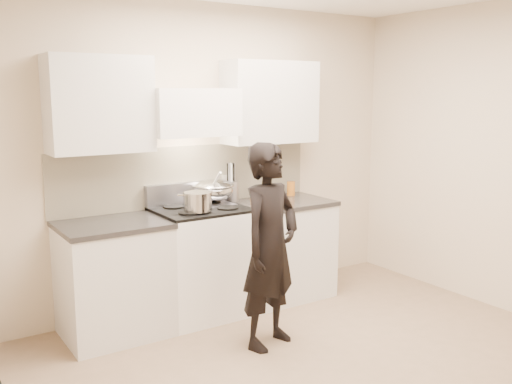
% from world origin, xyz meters
% --- Properties ---
extents(ground_plane, '(4.00, 4.00, 0.00)m').
position_xyz_m(ground_plane, '(0.00, 0.00, 0.00)').
color(ground_plane, '#8B7159').
extents(room_shell, '(4.04, 3.54, 2.70)m').
position_xyz_m(room_shell, '(-0.06, 0.37, 1.60)').
color(room_shell, beige).
rests_on(room_shell, ground).
extents(stove, '(0.76, 0.65, 0.96)m').
position_xyz_m(stove, '(-0.30, 1.42, 0.47)').
color(stove, white).
rests_on(stove, ground).
extents(counter_right, '(0.92, 0.67, 0.92)m').
position_xyz_m(counter_right, '(0.53, 1.43, 0.46)').
color(counter_right, silver).
rests_on(counter_right, ground).
extents(counter_left, '(0.82, 0.67, 0.92)m').
position_xyz_m(counter_left, '(-1.08, 1.43, 0.46)').
color(counter_left, silver).
rests_on(counter_left, ground).
extents(wok, '(0.38, 0.47, 0.31)m').
position_xyz_m(wok, '(-0.10, 1.57, 1.06)').
color(wok, '#B1B1B1').
rests_on(wok, stove).
extents(stock_pot, '(0.31, 0.30, 0.15)m').
position_xyz_m(stock_pot, '(-0.40, 1.28, 1.04)').
color(stock_pot, '#B1B1B1').
rests_on(stock_pot, stove).
extents(utensil_crock, '(0.13, 0.13, 0.35)m').
position_xyz_m(utensil_crock, '(0.15, 1.67, 1.03)').
color(utensil_crock, '#A5A7B6').
rests_on(utensil_crock, counter_right).
extents(spice_jar, '(0.04, 0.04, 0.10)m').
position_xyz_m(spice_jar, '(0.35, 1.62, 0.97)').
color(spice_jar, '#C1660E').
rests_on(spice_jar, counter_right).
extents(oil_glass, '(0.08, 0.08, 0.14)m').
position_xyz_m(oil_glass, '(0.79, 1.60, 0.99)').
color(oil_glass, '#A55C19').
rests_on(oil_glass, counter_right).
extents(person, '(0.66, 0.54, 1.56)m').
position_xyz_m(person, '(-0.15, 0.60, 0.78)').
color(person, black).
rests_on(person, ground).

